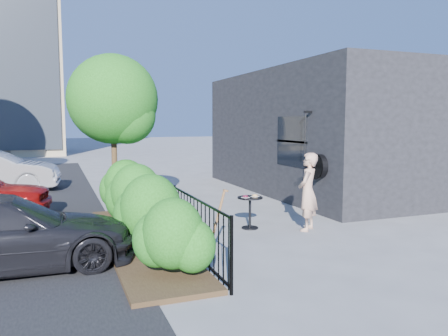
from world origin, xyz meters
name	(u,v)px	position (x,y,z in m)	size (l,w,h in m)	color
ground	(244,233)	(0.00, 0.00, 0.00)	(120.00, 120.00, 0.00)	gray
shop_building	(337,132)	(5.50, 4.50, 2.00)	(6.22, 9.00, 4.00)	black
fence	(175,212)	(-1.50, 0.00, 0.56)	(0.05, 6.05, 1.10)	black
planting_bed	(140,241)	(-2.20, 0.00, 0.04)	(1.30, 6.00, 0.08)	#382616
shrubs	(143,206)	(-2.10, 0.10, 0.70)	(1.10, 5.60, 1.24)	#1D5F15
patio_tree	(116,105)	(-2.24, 2.76, 2.76)	(2.20, 2.20, 3.94)	#3F2B19
cafe_table	(250,207)	(0.29, 0.31, 0.49)	(0.56, 0.56, 0.75)	black
woman	(308,192)	(1.38, -0.27, 0.84)	(0.62, 0.40, 1.69)	#D5A389
shovel	(214,230)	(-1.25, -1.63, 0.55)	(0.43, 0.16, 1.26)	brown
car_darkgrey	(1,233)	(-4.51, -0.78, 0.60)	(1.69, 4.15, 1.20)	black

